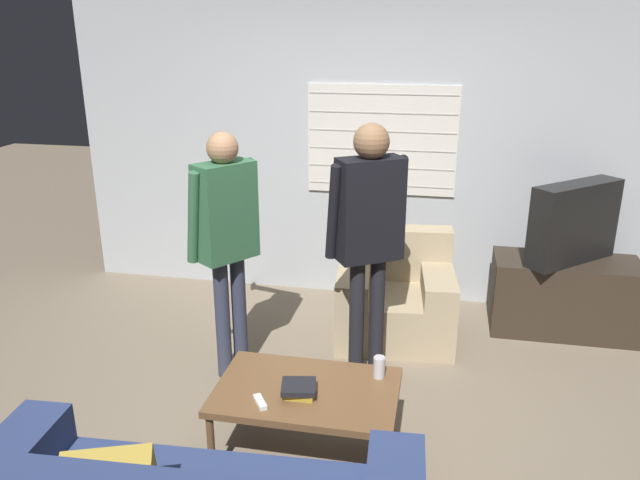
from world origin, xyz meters
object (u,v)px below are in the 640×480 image
object	(u,v)px
tv	(574,223)
spare_remote	(260,402)
soda_can	(379,367)
armchair_beige	(395,297)
book_stack	(299,389)
person_left_standing	(225,227)
person_right_standing	(368,223)
coffee_table	(307,395)

from	to	relation	value
tv	spare_remote	distance (m)	2.82
soda_can	spare_remote	world-z (taller)	soda_can
armchair_beige	book_stack	bearing A→B (deg)	71.88
armchair_beige	person_left_standing	bearing A→B (deg)	31.01
armchair_beige	person_right_standing	bearing A→B (deg)	72.76
tv	person_right_standing	bearing A→B (deg)	-7.73
coffee_table	tv	xyz separation A→B (m)	(1.64, 1.91, 0.49)
coffee_table	soda_can	size ratio (longest dim) A/B	7.82
tv	spare_remote	xyz separation A→B (m)	(-1.84, -2.10, -0.44)
spare_remote	coffee_table	bearing A→B (deg)	9.64
armchair_beige	soda_can	world-z (taller)	armchair_beige
person_right_standing	tv	bearing A→B (deg)	2.76
book_stack	spare_remote	bearing A→B (deg)	-146.00
tv	soda_can	distance (m)	2.17
person_right_standing	spare_remote	distance (m)	1.35
soda_can	person_left_standing	bearing A→B (deg)	150.50
tv	soda_can	world-z (taller)	tv
book_stack	soda_can	size ratio (longest dim) A/B	1.65
tv	book_stack	size ratio (longest dim) A/B	3.47
tv	person_right_standing	xyz separation A→B (m)	(-1.43, -0.99, 0.22)
person_right_standing	soda_can	world-z (taller)	person_right_standing
armchair_beige	book_stack	size ratio (longest dim) A/B	4.56
armchair_beige	coffee_table	world-z (taller)	armchair_beige
tv	person_left_standing	distance (m)	2.60
coffee_table	book_stack	distance (m)	0.11
armchair_beige	spare_remote	bearing A→B (deg)	67.32
coffee_table	soda_can	xyz separation A→B (m)	(0.37, 0.19, 0.10)
person_right_standing	person_left_standing	bearing A→B (deg)	154.84
armchair_beige	person_right_standing	world-z (taller)	person_right_standing
armchair_beige	person_left_standing	xyz separation A→B (m)	(-1.06, -0.79, 0.75)
armchair_beige	tv	size ratio (longest dim) A/B	1.31
book_stack	soda_can	xyz separation A→B (m)	(0.40, 0.26, 0.03)
book_stack	tv	bearing A→B (deg)	49.92
coffee_table	soda_can	world-z (taller)	soda_can
coffee_table	tv	size ratio (longest dim) A/B	1.37
armchair_beige	person_right_standing	size ratio (longest dim) A/B	0.54
coffee_table	person_left_standing	world-z (taller)	person_left_standing
armchair_beige	coffee_table	size ratio (longest dim) A/B	0.96
book_stack	spare_remote	distance (m)	0.22
person_left_standing	soda_can	bearing A→B (deg)	-83.67
armchair_beige	tv	world-z (taller)	tv
person_left_standing	person_right_standing	xyz separation A→B (m)	(0.92, 0.11, 0.06)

